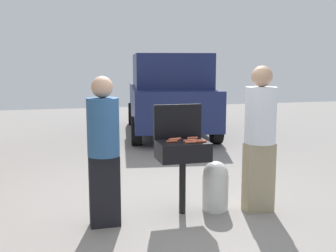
# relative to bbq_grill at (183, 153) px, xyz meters

# --- Properties ---
(ground_plane) EXTENTS (24.00, 24.00, 0.00)m
(ground_plane) POSITION_rel_bbq_grill_xyz_m (-0.10, 0.18, -0.75)
(ground_plane) COLOR gray
(bbq_grill) EXTENTS (0.60, 0.44, 0.89)m
(bbq_grill) POSITION_rel_bbq_grill_xyz_m (0.00, 0.00, 0.00)
(bbq_grill) COLOR black
(bbq_grill) RESTS_ON ground
(grill_lid_open) EXTENTS (0.60, 0.05, 0.42)m
(grill_lid_open) POSITION_rel_bbq_grill_xyz_m (0.00, 0.22, 0.35)
(grill_lid_open) COLOR black
(grill_lid_open) RESTS_ON bbq_grill
(hot_dog_0) EXTENTS (0.13, 0.03, 0.03)m
(hot_dog_0) POSITION_rel_bbq_grill_xyz_m (0.12, -0.00, 0.15)
(hot_dog_0) COLOR #AD4228
(hot_dog_0) RESTS_ON bbq_grill
(hot_dog_1) EXTENTS (0.13, 0.04, 0.03)m
(hot_dog_1) POSITION_rel_bbq_grill_xyz_m (0.16, 0.12, 0.15)
(hot_dog_1) COLOR #C6593D
(hot_dog_1) RESTS_ON bbq_grill
(hot_dog_2) EXTENTS (0.13, 0.03, 0.03)m
(hot_dog_2) POSITION_rel_bbq_grill_xyz_m (0.19, -0.13, 0.15)
(hot_dog_2) COLOR #AD4228
(hot_dog_2) RESTS_ON bbq_grill
(hot_dog_3) EXTENTS (0.13, 0.03, 0.03)m
(hot_dog_3) POSITION_rel_bbq_grill_xyz_m (-0.09, 0.08, 0.15)
(hot_dog_3) COLOR #C6593D
(hot_dog_3) RESTS_ON bbq_grill
(hot_dog_4) EXTENTS (0.13, 0.04, 0.03)m
(hot_dog_4) POSITION_rel_bbq_grill_xyz_m (0.16, -0.06, 0.15)
(hot_dog_4) COLOR #C6593D
(hot_dog_4) RESTS_ON bbq_grill
(hot_dog_5) EXTENTS (0.13, 0.04, 0.03)m
(hot_dog_5) POSITION_rel_bbq_grill_xyz_m (0.06, -0.03, 0.15)
(hot_dog_5) COLOR #C6593D
(hot_dog_5) RESTS_ON bbq_grill
(hot_dog_6) EXTENTS (0.13, 0.04, 0.03)m
(hot_dog_6) POSITION_rel_bbq_grill_xyz_m (-0.05, 0.11, 0.15)
(hot_dog_6) COLOR #C6593D
(hot_dog_6) RESTS_ON bbq_grill
(hot_dog_7) EXTENTS (0.13, 0.03, 0.03)m
(hot_dog_7) POSITION_rel_bbq_grill_xyz_m (-0.14, -0.03, 0.15)
(hot_dog_7) COLOR #AD4228
(hot_dog_7) RESTS_ON bbq_grill
(hot_dog_8) EXTENTS (0.13, 0.03, 0.03)m
(hot_dog_8) POSITION_rel_bbq_grill_xyz_m (0.05, -0.13, 0.15)
(hot_dog_8) COLOR #C6593D
(hot_dog_8) RESTS_ON bbq_grill
(propane_tank) EXTENTS (0.32, 0.32, 0.62)m
(propane_tank) POSITION_rel_bbq_grill_xyz_m (0.43, 0.01, -0.43)
(propane_tank) COLOR silver
(propane_tank) RESTS_ON ground
(person_left) EXTENTS (0.35, 0.35, 1.67)m
(person_left) POSITION_rel_bbq_grill_xyz_m (-0.95, -0.15, 0.16)
(person_left) COLOR black
(person_left) RESTS_ON ground
(person_right) EXTENTS (0.37, 0.37, 1.78)m
(person_right) POSITION_rel_bbq_grill_xyz_m (0.92, -0.16, 0.22)
(person_right) COLOR gray
(person_right) RESTS_ON ground
(parked_minivan) EXTENTS (2.53, 4.63, 2.02)m
(parked_minivan) POSITION_rel_bbq_grill_xyz_m (1.32, 5.60, 0.28)
(parked_minivan) COLOR navy
(parked_minivan) RESTS_ON ground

